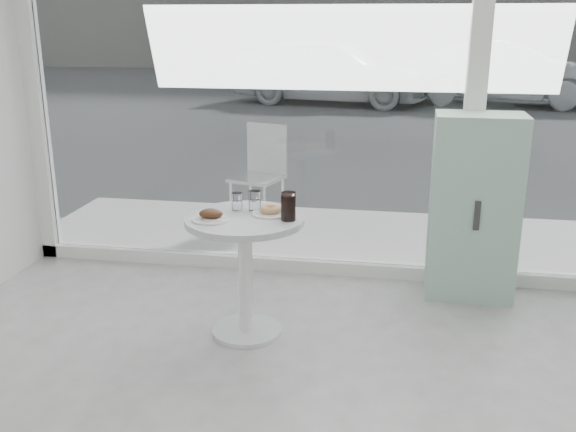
% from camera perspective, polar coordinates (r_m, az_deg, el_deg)
% --- Properties ---
extents(room_shell, '(6.00, 6.00, 6.00)m').
position_cam_1_polar(room_shell, '(1.17, -9.86, 17.15)').
color(room_shell, silver).
rests_on(room_shell, ground).
extents(storefront, '(5.00, 0.14, 3.00)m').
position_cam_1_polar(storefront, '(4.69, 6.25, 14.65)').
color(storefront, white).
rests_on(storefront, ground).
extents(main_table, '(0.72, 0.72, 0.77)m').
position_cam_1_polar(main_table, '(3.92, -3.83, -3.12)').
color(main_table, white).
rests_on(main_table, ground).
extents(patio_deck, '(5.60, 1.60, 0.05)m').
position_cam_1_polar(patio_deck, '(5.80, 5.53, -1.90)').
color(patio_deck, beige).
rests_on(patio_deck, ground).
extents(street, '(40.00, 24.00, 0.00)m').
position_cam_1_polar(street, '(17.78, 8.74, 10.71)').
color(street, '#3A3A3A').
rests_on(street, ground).
extents(mint_cabinet, '(0.60, 0.42, 1.30)m').
position_cam_1_polar(mint_cabinet, '(4.65, 16.19, 0.77)').
color(mint_cabinet, '#98C2AE').
rests_on(mint_cabinet, ground).
extents(patio_chair, '(0.51, 0.51, 0.95)m').
position_cam_1_polar(patio_chair, '(5.89, -2.43, 4.16)').
color(patio_chair, white).
rests_on(patio_chair, patio_deck).
extents(car_white, '(4.82, 2.69, 1.55)m').
position_cam_1_polar(car_white, '(15.38, 3.85, 12.81)').
color(car_white, silver).
rests_on(car_white, street).
extents(car_silver, '(4.60, 2.27, 1.45)m').
position_cam_1_polar(car_silver, '(15.84, 18.78, 11.91)').
color(car_silver, '#A0A3A8').
rests_on(car_silver, street).
extents(plate_fritter, '(0.22, 0.22, 0.07)m').
position_cam_1_polar(plate_fritter, '(3.79, -6.84, 0.02)').
color(plate_fritter, white).
rests_on(plate_fritter, main_table).
extents(plate_donut, '(0.23, 0.23, 0.05)m').
position_cam_1_polar(plate_donut, '(3.88, -1.58, 0.43)').
color(plate_donut, white).
rests_on(plate_donut, main_table).
extents(water_tumbler_a, '(0.07, 0.07, 0.11)m').
position_cam_1_polar(water_tumbler_a, '(3.97, -4.55, 1.19)').
color(water_tumbler_a, white).
rests_on(water_tumbler_a, main_table).
extents(water_tumbler_b, '(0.08, 0.08, 0.12)m').
position_cam_1_polar(water_tumbler_b, '(3.96, -2.98, 1.28)').
color(water_tumbler_b, white).
rests_on(water_tumbler_b, main_table).
extents(cola_glass, '(0.09, 0.09, 0.17)m').
position_cam_1_polar(cola_glass, '(3.75, 0.03, 0.83)').
color(cola_glass, white).
rests_on(cola_glass, main_table).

